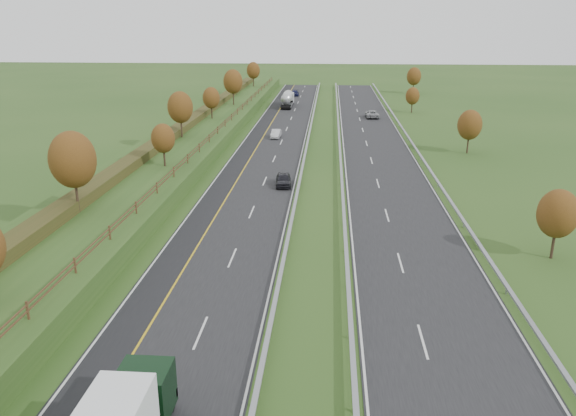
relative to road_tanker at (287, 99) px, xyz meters
name	(u,v)px	position (x,y,z in m)	size (l,w,h in m)	color
ground	(320,167)	(8.82, -56.83, -1.86)	(400.00, 400.00, 0.00)	#2B4A1A
near_carriageway	(266,157)	(0.82, -51.83, -1.84)	(10.50, 200.00, 0.04)	black
far_carriageway	(380,159)	(17.32, -51.83, -1.84)	(10.50, 200.00, 0.04)	black
hard_shoulder	(241,157)	(-2.93, -51.83, -1.84)	(3.00, 200.00, 0.04)	black
lane_markings	(310,158)	(7.22, -51.95, -1.81)	(26.75, 200.00, 0.01)	silver
embankment_left	(179,149)	(-12.18, -51.83, -0.86)	(12.00, 200.00, 2.00)	#2B4A1A
hedge_left	(165,139)	(-14.18, -51.83, 0.69)	(2.20, 180.00, 1.10)	#323616
fence_left	(208,139)	(-7.68, -52.24, 0.87)	(0.12, 189.06, 1.20)	#422B19
median_barrier_near	(305,154)	(6.52, -51.83, -1.25)	(0.32, 200.00, 0.71)	gray
median_barrier_far	(340,154)	(11.62, -51.83, -1.25)	(0.32, 200.00, 0.71)	gray
outer_barrier_far	(421,156)	(23.12, -51.83, -1.25)	(0.32, 200.00, 0.71)	gray
trees_left	(173,117)	(-11.83, -55.20, 4.51)	(6.64, 164.30, 7.66)	#2D2116
trees_far	(439,103)	(30.61, -22.62, 2.38)	(8.45, 118.60, 7.12)	#2D2116
road_tanker	(287,99)	(0.00, 0.00, 0.00)	(2.40, 11.22, 3.46)	silver
car_dark_near	(283,179)	(4.55, -66.65, -1.06)	(1.81, 4.49, 1.53)	black
car_silver_mid	(276,134)	(0.85, -37.15, -1.14)	(1.45, 4.17, 1.37)	silver
car_small_far	(295,93)	(0.52, 20.47, -1.13)	(1.93, 4.76, 1.38)	#121538
car_oncoming	(372,114)	(18.64, -14.74, -1.04)	(2.58, 5.60, 1.56)	#9D9DA2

